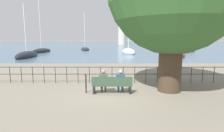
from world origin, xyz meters
name	(u,v)px	position (x,y,z in m)	size (l,w,h in m)	color
ground_plane	(112,93)	(0.00, 0.00, 0.00)	(1000.00, 1000.00, 0.00)	gray
harbor_water	(112,43)	(0.00, 161.46, 0.00)	(600.00, 300.00, 0.01)	slate
park_bench	(112,85)	(0.00, -0.07, 0.44)	(2.04, 0.45, 0.90)	#334C38
seated_person_left	(103,80)	(-0.44, 0.01, 0.68)	(0.42, 0.35, 1.24)	#4C4C51
seated_person_right	(121,80)	(0.44, 0.01, 0.68)	(0.45, 0.35, 1.23)	navy
promenade_railing	(112,72)	(0.00, 2.12, 0.69)	(15.81, 0.04, 1.05)	black
closed_umbrella	(86,82)	(-1.34, 0.04, 0.58)	(0.09, 0.09, 1.03)	black
sailboat_0	(177,54)	(11.34, 21.76, 0.33)	(4.59, 9.11, 11.22)	maroon
sailboat_1	(85,49)	(-7.29, 38.54, 0.26)	(3.67, 8.19, 10.17)	black
sailboat_2	(27,55)	(-13.17, 18.21, 0.31)	(2.35, 6.71, 8.51)	black
sailboat_3	(189,50)	(18.82, 33.77, 0.33)	(4.65, 6.34, 9.70)	black
sailboat_4	(128,52)	(3.21, 25.60, 0.37)	(3.18, 5.66, 10.99)	white
sailboat_5	(42,51)	(-15.30, 29.21, 0.34)	(2.92, 7.15, 12.86)	black
harbor_lighthouse	(122,22)	(5.75, 92.93, 12.82)	(4.55, 4.55, 27.56)	beige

